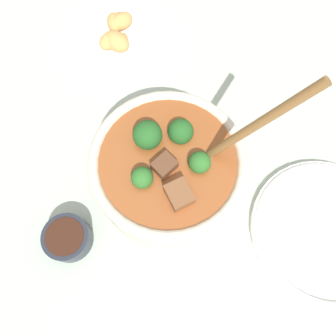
{
  "coord_description": "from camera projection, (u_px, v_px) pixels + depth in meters",
  "views": [
    {
      "loc": [
        0.07,
        -0.16,
        0.53
      ],
      "look_at": [
        0.0,
        0.0,
        0.07
      ],
      "focal_mm": 35.0,
      "sensor_mm": 36.0,
      "label": 1
    }
  ],
  "objects": [
    {
      "name": "empty_plate",
      "position": [
        326.0,
        231.0,
        0.52
      ],
      "size": [
        0.24,
        0.24,
        0.02
      ],
      "color": "white",
      "rests_on": "ground_plane"
    },
    {
      "name": "condiment_bowl",
      "position": [
        68.0,
        238.0,
        0.5
      ],
      "size": [
        0.07,
        0.07,
        0.04
      ],
      "color": "#232833",
      "rests_on": "ground_plane"
    },
    {
      "name": "stew_bowl",
      "position": [
        168.0,
        170.0,
        0.5
      ],
      "size": [
        0.26,
        0.23,
        0.26
      ],
      "color": "beige",
      "rests_on": "ground_plane"
    },
    {
      "name": "food_plate",
      "position": [
        118.0,
        33.0,
        0.65
      ],
      "size": [
        0.24,
        0.24,
        0.05
      ],
      "color": "white",
      "rests_on": "ground_plane"
    },
    {
      "name": "ground_plane",
      "position": [
        168.0,
        182.0,
        0.56
      ],
      "size": [
        4.0,
        4.0,
        0.0
      ],
      "primitive_type": "plane",
      "color": "#ADBCAD"
    }
  ]
}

